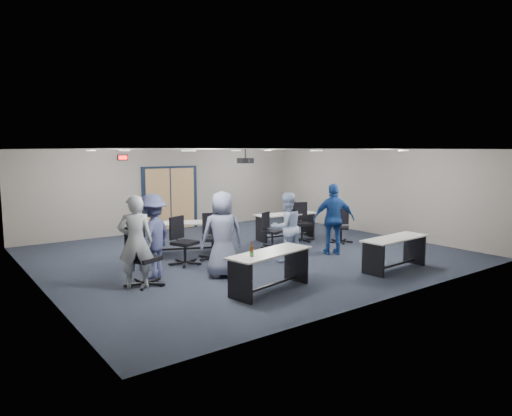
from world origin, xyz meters
TOP-DOWN VIEW (x-y plane):
  - floor at (0.00, 0.00)m, footprint 10.00×10.00m
  - back_wall at (0.00, 4.50)m, footprint 10.00×0.04m
  - front_wall at (0.00, -4.50)m, footprint 10.00×0.04m
  - left_wall at (-5.00, 0.00)m, footprint 0.04×9.00m
  - right_wall at (5.00, 0.00)m, footprint 0.04×9.00m
  - ceiling at (0.00, 0.00)m, footprint 10.00×9.00m
  - double_door at (0.00, 4.46)m, footprint 2.00×0.07m
  - exit_sign at (-1.60, 4.44)m, footprint 0.32×0.07m
  - ceiling_projector at (0.30, 0.50)m, footprint 0.35×0.32m
  - ceiling_can_lights at (0.00, 0.25)m, footprint 6.24×5.74m
  - table_front_left at (-1.49, -2.84)m, footprint 1.96×0.99m
  - table_front_right at (1.75, -3.28)m, footprint 1.84×0.70m
  - table_back_left at (-1.21, 1.02)m, footprint 2.11×1.43m
  - table_back_right at (2.07, 0.92)m, footprint 1.98×0.85m
  - chair_back_a at (-1.84, -0.07)m, footprint 0.93×0.93m
  - chair_back_b at (-1.04, 0.00)m, footprint 0.95×0.95m
  - chair_back_c at (0.96, 0.16)m, footprint 0.82×0.82m
  - chair_back_d at (2.27, 0.39)m, footprint 0.93×0.93m
  - chair_loose_left at (-3.28, -1.10)m, footprint 0.97×0.97m
  - chair_loose_right at (3.01, -0.47)m, footprint 0.86×0.86m
  - person_gray at (-3.47, -1.16)m, footprint 0.78×0.66m
  - person_plaid at (-1.67, -1.45)m, footprint 1.03×0.83m
  - person_lightblue at (0.28, -1.24)m, footprint 0.89×0.74m
  - person_navy at (1.76, -1.37)m, footprint 1.15×0.95m
  - person_back at (-2.90, -0.66)m, footprint 1.32×1.21m

SIDE VIEW (x-z plane):
  - floor at x=0.00m, z-range 0.00..0.00m
  - chair_loose_right at x=3.01m, z-range 0.00..0.97m
  - chair_back_c at x=0.96m, z-range 0.00..0.98m
  - table_front_right at x=1.75m, z-range 0.13..0.87m
  - table_front_left at x=-1.49m, z-range 0.01..1.04m
  - table_back_right at x=2.07m, z-range 0.14..0.92m
  - table_back_left at x=-1.21m, z-range 0.09..1.03m
  - chair_back_b at x=-1.04m, z-range 0.00..1.12m
  - chair_back_a at x=-1.84m, z-range 0.00..1.13m
  - chair_back_d at x=2.27m, z-range 0.00..1.13m
  - chair_loose_left at x=-3.28m, z-range 0.00..1.18m
  - person_lightblue at x=0.28m, z-range 0.00..1.67m
  - person_back at x=-2.90m, z-range 0.00..1.78m
  - person_gray at x=-3.47m, z-range 0.00..1.83m
  - person_plaid at x=-1.67m, z-range 0.00..1.83m
  - person_navy at x=1.76m, z-range 0.00..1.83m
  - double_door at x=0.00m, z-range -0.05..2.15m
  - back_wall at x=0.00m, z-range 0.00..2.70m
  - front_wall at x=0.00m, z-range 0.00..2.70m
  - left_wall at x=-5.00m, z-range 0.00..2.70m
  - right_wall at x=5.00m, z-range 0.00..2.70m
  - ceiling_projector at x=0.30m, z-range 2.22..2.59m
  - exit_sign at x=-1.60m, z-range 2.36..2.54m
  - ceiling_can_lights at x=0.00m, z-range 2.66..2.68m
  - ceiling at x=0.00m, z-range 2.68..2.72m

